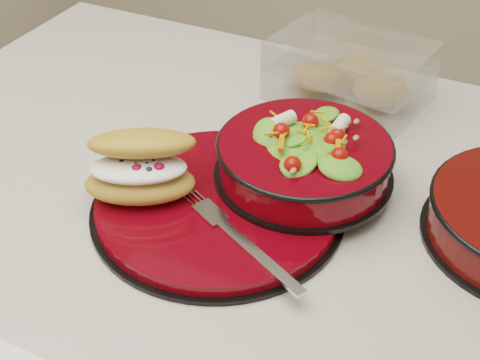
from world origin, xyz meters
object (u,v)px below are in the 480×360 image
at_px(salad_bowl, 305,153).
at_px(pastry_box, 350,73).
at_px(fork, 243,242).
at_px(dinner_plate, 218,205).
at_px(croissant, 141,167).

xyz_separation_m(salad_bowl, pastry_box, (-0.02, 0.24, -0.01)).
bearing_deg(fork, salad_bowl, 21.15).
height_order(dinner_plate, fork, fork).
height_order(fork, pastry_box, pastry_box).
bearing_deg(pastry_box, fork, -79.01).
xyz_separation_m(dinner_plate, croissant, (-0.09, -0.03, 0.05)).
bearing_deg(pastry_box, salad_bowl, -75.08).
distance_m(dinner_plate, croissant, 0.10).
relative_size(dinner_plate, pastry_box, 1.28).
distance_m(salad_bowl, croissant, 0.20).
relative_size(salad_bowl, croissant, 1.48).
bearing_deg(fork, pastry_box, 27.67).
relative_size(croissant, fork, 0.88).
xyz_separation_m(salad_bowl, croissant, (-0.16, -0.11, 0.00)).
bearing_deg(pastry_box, croissant, -101.62).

